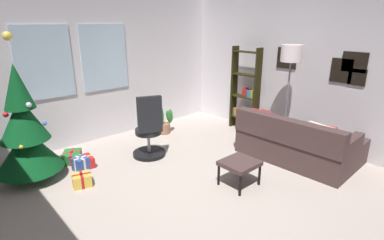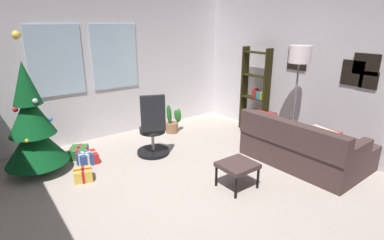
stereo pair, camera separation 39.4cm
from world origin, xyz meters
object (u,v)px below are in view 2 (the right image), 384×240
at_px(office_chair, 153,132).
at_px(bookshelf, 255,96).
at_px(gift_box_gold, 83,175).
at_px(potted_plant, 173,122).
at_px(footstool, 237,166).
at_px(gift_box_red, 88,158).
at_px(gift_box_green, 79,152).
at_px(couch, 309,148).
at_px(gift_box_blue, 85,159).
at_px(holiday_tree, 33,128).
at_px(floor_lamp, 299,63).

height_order(office_chair, bookshelf, bookshelf).
xyz_separation_m(gift_box_gold, potted_plant, (2.14, 0.89, 0.13)).
height_order(footstool, gift_box_gold, footstool).
distance_m(gift_box_red, office_chair, 1.13).
bearing_deg(footstool, gift_box_gold, 138.56).
height_order(gift_box_green, office_chair, office_chair).
relative_size(couch, office_chair, 1.68).
distance_m(couch, office_chair, 2.55).
relative_size(footstool, gift_box_gold, 1.61).
bearing_deg(potted_plant, gift_box_gold, -157.39).
height_order(footstool, potted_plant, potted_plant).
relative_size(gift_box_gold, bookshelf, 0.17).
bearing_deg(couch, potted_plant, 109.70).
height_order(gift_box_red, bookshelf, bookshelf).
height_order(gift_box_green, gift_box_blue, gift_box_blue).
height_order(holiday_tree, office_chair, holiday_tree).
xyz_separation_m(couch, potted_plant, (-0.91, 2.55, -0.07)).
relative_size(gift_box_green, office_chair, 0.39).
height_order(gift_box_red, gift_box_blue, gift_box_blue).
distance_m(gift_box_red, bookshelf, 3.42).
distance_m(couch, footstool, 1.41).
relative_size(office_chair, bookshelf, 0.63).
relative_size(gift_box_gold, potted_plant, 0.47).
height_order(gift_box_blue, office_chair, office_chair).
bearing_deg(floor_lamp, couch, -115.98).
bearing_deg(floor_lamp, gift_box_green, 147.40).
distance_m(gift_box_green, bookshelf, 3.54).
bearing_deg(gift_box_red, couch, -38.08).
bearing_deg(gift_box_gold, holiday_tree, 123.96).
height_order(gift_box_gold, gift_box_blue, gift_box_blue).
xyz_separation_m(office_chair, potted_plant, (0.88, 0.74, -0.20)).
bearing_deg(potted_plant, footstool, -101.49).
distance_m(footstool, gift_box_red, 2.46).
bearing_deg(gift_box_blue, gift_box_red, 44.28).
height_order(holiday_tree, floor_lamp, holiday_tree).
bearing_deg(gift_box_green, footstool, -57.63).
height_order(gift_box_red, gift_box_green, gift_box_green).
relative_size(footstool, gift_box_green, 1.14).
bearing_deg(floor_lamp, office_chair, 147.64).
bearing_deg(gift_box_red, gift_box_gold, -115.13).
relative_size(gift_box_gold, floor_lamp, 0.16).
height_order(footstool, gift_box_green, footstool).
relative_size(couch, floor_lamp, 0.99).
relative_size(couch, holiday_tree, 0.87).
xyz_separation_m(couch, gift_box_red, (-2.80, 2.19, -0.21)).
relative_size(gift_box_green, gift_box_gold, 1.41).
bearing_deg(office_chair, couch, -45.28).
bearing_deg(holiday_tree, gift_box_blue, -18.44).
height_order(gift_box_green, bookshelf, bookshelf).
relative_size(couch, footstool, 3.79).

